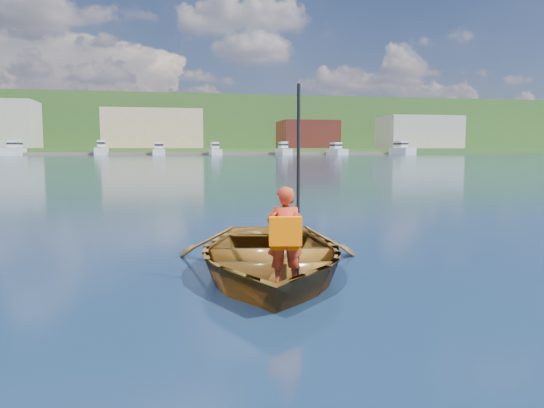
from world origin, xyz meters
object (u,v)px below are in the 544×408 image
at_px(rowboat, 269,256).
at_px(marina_yachts, 151,150).
at_px(child_paddler, 285,234).
at_px(dock, 143,154).

bearing_deg(rowboat, marina_yachts, 91.75).
bearing_deg(child_paddler, rowboat, 89.47).
xyz_separation_m(rowboat, child_paddler, (-0.01, -0.91, 0.41)).
xyz_separation_m(rowboat, dock, (-6.69, 147.72, 0.16)).
bearing_deg(rowboat, dock, 92.59).
distance_m(dock, marina_yachts, 5.35).
bearing_deg(dock, marina_yachts, -63.66).
bearing_deg(dock, rowboat, -87.41).
distance_m(rowboat, child_paddler, 1.00).
height_order(dock, marina_yachts, marina_yachts).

